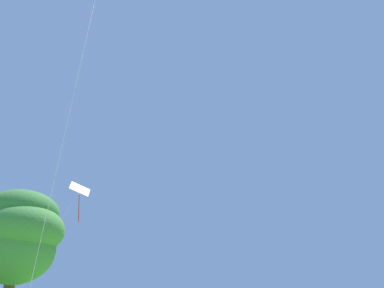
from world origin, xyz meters
The scene contains 2 objects.
kite_pink_low centered at (-12.12, 30.97, 9.99)m, with size 2.66×8.56×11.32m.
tree_right_cluster centered at (-12.81, 21.57, 5.35)m, with size 5.16×5.23×8.03m.
Camera 1 is at (-2.40, -3.52, 1.46)m, focal length 38.60 mm.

